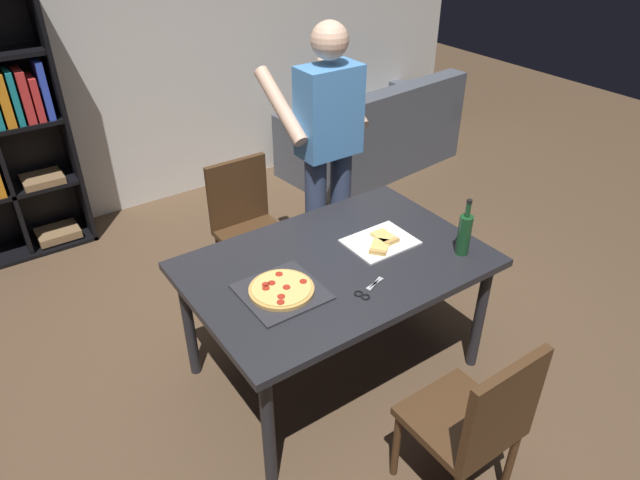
% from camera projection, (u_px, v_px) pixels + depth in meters
% --- Properties ---
extents(ground_plane, '(12.00, 12.00, 0.00)m').
position_uv_depth(ground_plane, '(335.00, 366.00, 3.33)').
color(ground_plane, brown).
extents(back_wall, '(6.40, 0.10, 2.80)m').
position_uv_depth(back_wall, '(139.00, 34.00, 4.37)').
color(back_wall, silver).
rests_on(back_wall, ground_plane).
extents(dining_table, '(1.52, 1.02, 0.75)m').
position_uv_depth(dining_table, '(336.00, 273.00, 2.96)').
color(dining_table, '#232328').
rests_on(dining_table, ground_plane).
extents(chair_near_camera, '(0.42, 0.42, 0.90)m').
position_uv_depth(chair_near_camera, '(477.00, 420.00, 2.36)').
color(chair_near_camera, '#472D19').
rests_on(chair_near_camera, ground_plane).
extents(chair_far_side, '(0.42, 0.42, 0.90)m').
position_uv_depth(chair_far_side, '(247.00, 220.00, 3.74)').
color(chair_far_side, '#472D19').
rests_on(chair_far_side, ground_plane).
extents(couch, '(1.78, 1.03, 0.85)m').
position_uv_depth(couch, '(374.00, 138.00, 5.45)').
color(couch, '#4C515B').
rests_on(couch, ground_plane).
extents(person_serving_pizza, '(0.55, 0.54, 1.75)m').
position_uv_depth(person_serving_pizza, '(327.00, 145.00, 3.56)').
color(person_serving_pizza, '#38476B').
rests_on(person_serving_pizza, ground_plane).
extents(pepperoni_pizza_on_tray, '(0.37, 0.37, 0.04)m').
position_uv_depth(pepperoni_pizza_on_tray, '(282.00, 290.00, 2.69)').
color(pepperoni_pizza_on_tray, '#2D2D33').
rests_on(pepperoni_pizza_on_tray, dining_table).
extents(pizza_slices_on_towel, '(0.36, 0.28, 0.03)m').
position_uv_depth(pizza_slices_on_towel, '(381.00, 242.00, 3.06)').
color(pizza_slices_on_towel, white).
rests_on(pizza_slices_on_towel, dining_table).
extents(wine_bottle, '(0.07, 0.07, 0.32)m').
position_uv_depth(wine_bottle, '(464.00, 234.00, 2.92)').
color(wine_bottle, '#194723').
rests_on(wine_bottle, dining_table).
extents(kitchen_scissors, '(0.20, 0.11, 0.01)m').
position_uv_depth(kitchen_scissors, '(367.00, 291.00, 2.70)').
color(kitchen_scissors, silver).
rests_on(kitchen_scissors, dining_table).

